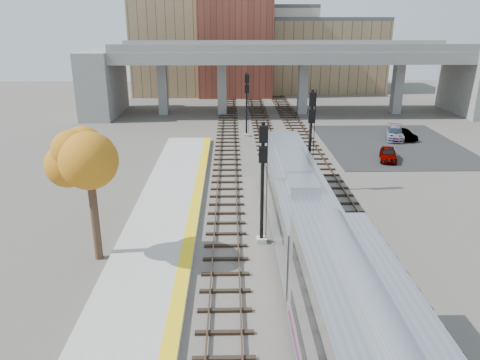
# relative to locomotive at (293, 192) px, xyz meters

# --- Properties ---
(ground) EXTENTS (160.00, 160.00, 0.00)m
(ground) POSITION_rel_locomotive_xyz_m (-1.00, -8.20, -2.28)
(ground) COLOR #47423D
(ground) RESTS_ON ground
(platform) EXTENTS (4.50, 60.00, 0.35)m
(platform) POSITION_rel_locomotive_xyz_m (-8.25, -8.20, -2.10)
(platform) COLOR #9E9E99
(platform) RESTS_ON ground
(yellow_strip) EXTENTS (0.70, 60.00, 0.01)m
(yellow_strip) POSITION_rel_locomotive_xyz_m (-6.35, -8.20, -1.92)
(yellow_strip) COLOR yellow
(yellow_strip) RESTS_ON platform
(tracks) EXTENTS (10.70, 95.00, 0.25)m
(tracks) POSITION_rel_locomotive_xyz_m (-0.07, 4.30, -2.20)
(tracks) COLOR black
(tracks) RESTS_ON ground
(overpass) EXTENTS (54.00, 12.00, 9.50)m
(overpass) POSITION_rel_locomotive_xyz_m (3.92, 36.80, 3.53)
(overpass) COLOR slate
(overpass) RESTS_ON ground
(buildings_far) EXTENTS (43.00, 21.00, 20.60)m
(buildings_far) POSITION_rel_locomotive_xyz_m (0.26, 58.37, 5.60)
(buildings_far) COLOR #8F7A53
(buildings_far) RESTS_ON ground
(parking_lot) EXTENTS (14.00, 18.00, 0.04)m
(parking_lot) POSITION_rel_locomotive_xyz_m (13.00, 19.80, -2.26)
(parking_lot) COLOR black
(parking_lot) RESTS_ON ground
(locomotive) EXTENTS (3.02, 19.05, 4.10)m
(locomotive) POSITION_rel_locomotive_xyz_m (0.00, 0.00, 0.00)
(locomotive) COLOR #A8AAB2
(locomotive) RESTS_ON ground
(signal_mast_near) EXTENTS (0.60, 0.64, 7.25)m
(signal_mast_near) POSITION_rel_locomotive_xyz_m (-2.10, -2.35, 1.36)
(signal_mast_near) COLOR #9E9E99
(signal_mast_near) RESTS_ON ground
(signal_mast_mid) EXTENTS (0.60, 0.64, 7.75)m
(signal_mast_mid) POSITION_rel_locomotive_xyz_m (2.00, 6.19, 1.69)
(signal_mast_mid) COLOR #9E9E99
(signal_mast_mid) RESTS_ON ground
(signal_mast_far) EXTENTS (0.60, 0.64, 6.97)m
(signal_mast_far) POSITION_rel_locomotive_xyz_m (-2.10, 23.75, 1.17)
(signal_mast_far) COLOR #9E9E99
(signal_mast_far) RESTS_ON ground
(tree) EXTENTS (3.60, 3.60, 8.15)m
(tree) POSITION_rel_locomotive_xyz_m (-11.21, -4.01, 3.77)
(tree) COLOR #382619
(tree) RESTS_ON ground
(car_a) EXTENTS (2.34, 3.88, 1.24)m
(car_a) POSITION_rel_locomotive_xyz_m (10.71, 14.09, -1.62)
(car_a) COLOR #99999E
(car_a) RESTS_ON parking_lot
(car_b) EXTENTS (2.43, 3.60, 1.12)m
(car_b) POSITION_rel_locomotive_xyz_m (14.82, 21.76, -1.68)
(car_b) COLOR #99999E
(car_b) RESTS_ON parking_lot
(car_c) EXTENTS (3.05, 4.86, 1.31)m
(car_c) POSITION_rel_locomotive_xyz_m (14.01, 21.99, -1.58)
(car_c) COLOR #99999E
(car_c) RESTS_ON parking_lot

